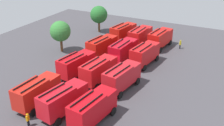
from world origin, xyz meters
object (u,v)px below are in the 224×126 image
(fire_truck_4, at_px, (63,99))
(fire_truck_5, at_px, (99,70))
(firefighter_3, at_px, (28,119))
(traffic_cone_2, at_px, (62,74))
(fire_truck_2, at_px, (145,54))
(fire_truck_3, at_px, (160,38))
(traffic_cone_0, at_px, (53,85))
(fire_truck_7, at_px, (140,35))
(fire_truck_11, at_px, (123,32))
(fire_truck_0, at_px, (93,108))
(fire_truck_10, at_px, (102,46))
(traffic_cone_1, at_px, (157,55))
(fire_truck_6, at_px, (123,50))
(tree_0, at_px, (60,31))
(firefighter_1, at_px, (76,59))
(firefighter_2, at_px, (180,44))
(firefighter_0, at_px, (118,32))
(fire_truck_8, at_px, (37,91))
(fire_truck_9, at_px, (76,64))
(tree_1, at_px, (99,15))
(fire_truck_1, at_px, (122,77))

(fire_truck_4, xyz_separation_m, fire_truck_5, (9.37, 0.11, 0.00))
(firefighter_3, relative_size, traffic_cone_2, 2.59)
(fire_truck_2, xyz_separation_m, fire_truck_4, (-18.71, 4.03, 0.00))
(fire_truck_3, bearing_deg, traffic_cone_0, 164.55)
(fire_truck_7, height_order, traffic_cone_0, fire_truck_7)
(fire_truck_11, bearing_deg, firefighter_3, -167.72)
(firefighter_3, bearing_deg, fire_truck_0, -154.69)
(fire_truck_10, height_order, firefighter_3, fire_truck_10)
(fire_truck_7, bearing_deg, traffic_cone_1, -122.43)
(fire_truck_6, bearing_deg, fire_truck_2, -83.78)
(fire_truck_2, bearing_deg, traffic_cone_0, 152.54)
(fire_truck_5, bearing_deg, tree_0, 65.76)
(firefighter_1, xyz_separation_m, traffic_cone_0, (-8.29, -1.24, -0.70))
(firefighter_2, bearing_deg, firefighter_0, 4.14)
(fire_truck_8, relative_size, traffic_cone_1, 12.89)
(fire_truck_5, distance_m, traffic_cone_1, 15.14)
(fire_truck_6, bearing_deg, traffic_cone_2, 151.12)
(fire_truck_9, bearing_deg, fire_truck_8, -171.76)
(fire_truck_11, height_order, firefighter_3, fire_truck_11)
(firefighter_2, height_order, tree_0, tree_0)
(fire_truck_8, bearing_deg, fire_truck_0, -86.22)
(fire_truck_11, height_order, firefighter_0, fire_truck_11)
(fire_truck_2, height_order, fire_truck_9, same)
(fire_truck_8, relative_size, traffic_cone_0, 10.50)
(fire_truck_2, relative_size, traffic_cone_0, 10.70)
(fire_truck_9, relative_size, firefighter_3, 4.29)
(fire_truck_6, xyz_separation_m, firefighter_0, (12.16, 6.95, -1.21))
(fire_truck_4, bearing_deg, fire_truck_6, 9.37)
(fire_truck_4, height_order, traffic_cone_1, fire_truck_4)
(firefighter_1, bearing_deg, tree_1, -27.45)
(firefighter_2, relative_size, traffic_cone_1, 3.15)
(fire_truck_2, bearing_deg, firefighter_1, 124.64)
(fire_truck_1, bearing_deg, firefighter_3, 162.11)
(fire_truck_5, xyz_separation_m, traffic_cone_0, (-4.61, 5.51, -1.81))
(fire_truck_1, height_order, fire_truck_5, same)
(fire_truck_2, distance_m, firefighter_1, 12.32)
(fire_truck_0, xyz_separation_m, tree_1, (30.77, 16.65, 2.11))
(fire_truck_2, bearing_deg, fire_truck_8, 163.18)
(traffic_cone_2, bearing_deg, tree_0, 37.22)
(fire_truck_3, height_order, firefighter_1, fire_truck_3)
(fire_truck_1, relative_size, fire_truck_9, 1.00)
(firefighter_0, height_order, firefighter_2, firefighter_2)
(firefighter_1, distance_m, tree_1, 18.95)
(fire_truck_6, bearing_deg, fire_truck_4, -175.92)
(fire_truck_5, relative_size, fire_truck_10, 0.99)
(fire_truck_7, bearing_deg, tree_0, 132.97)
(tree_1, distance_m, traffic_cone_2, 23.52)
(tree_0, bearing_deg, fire_truck_4, -142.48)
(fire_truck_9, bearing_deg, firefighter_1, 43.38)
(firefighter_3, relative_size, traffic_cone_1, 3.07)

